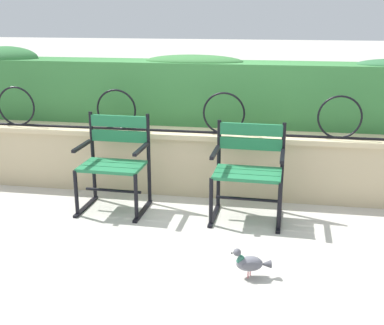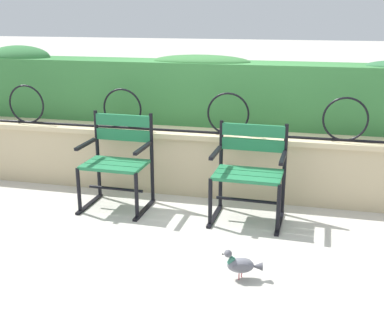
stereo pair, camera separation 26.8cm
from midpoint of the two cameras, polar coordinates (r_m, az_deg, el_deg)
name	(u,v)px [view 2 (the right image)]	position (r m, az deg, el deg)	size (l,w,h in m)	color
ground_plane	(190,224)	(4.44, 1.50, -7.11)	(60.00, 60.00, 0.00)	#BCB7AD
stone_wall	(209,162)	(5.09, 3.50, 0.04)	(7.75, 0.41, 0.65)	#C6B289
iron_arch_fence	(179,115)	(4.95, 0.09, 5.56)	(7.20, 0.02, 0.42)	black
hedge_row	(214,90)	(5.35, 3.99, 8.33)	(7.59, 0.50, 0.79)	#387A3D
park_chair_left	(118,159)	(4.72, -7.00, 0.39)	(0.63, 0.54, 0.90)	#237547
park_chair_right	(249,169)	(4.45, 8.39, -0.81)	(0.65, 0.54, 0.86)	#237547
pigeon_near_chairs	(241,265)	(3.57, 7.91, -11.66)	(0.29, 0.13, 0.22)	slate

